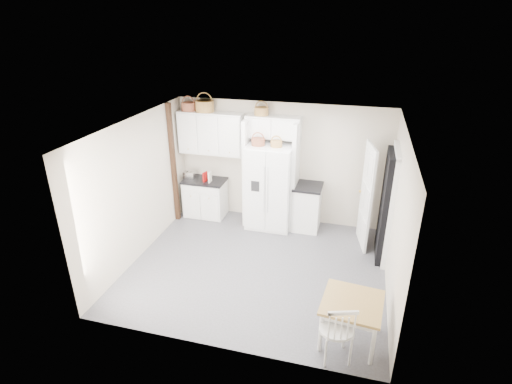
% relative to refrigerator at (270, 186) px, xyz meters
% --- Properties ---
extents(floor, '(4.50, 4.50, 0.00)m').
position_rel_refrigerator_xyz_m(floor, '(0.15, -1.62, -0.91)').
color(floor, '#404040').
rests_on(floor, ground).
extents(ceiling, '(4.50, 4.50, 0.00)m').
position_rel_refrigerator_xyz_m(ceiling, '(0.15, -1.62, 1.69)').
color(ceiling, white).
rests_on(ceiling, wall_back).
extents(wall_back, '(4.50, 0.00, 4.50)m').
position_rel_refrigerator_xyz_m(wall_back, '(0.15, 0.38, 0.39)').
color(wall_back, beige).
rests_on(wall_back, floor).
extents(wall_left, '(0.00, 4.00, 4.00)m').
position_rel_refrigerator_xyz_m(wall_left, '(-2.10, -1.62, 0.39)').
color(wall_left, beige).
rests_on(wall_left, floor).
extents(wall_right, '(0.00, 4.00, 4.00)m').
position_rel_refrigerator_xyz_m(wall_right, '(2.40, -1.62, 0.39)').
color(wall_right, beige).
rests_on(wall_right, floor).
extents(refrigerator, '(0.94, 0.75, 1.81)m').
position_rel_refrigerator_xyz_m(refrigerator, '(0.00, 0.00, 0.00)').
color(refrigerator, white).
rests_on(refrigerator, floor).
extents(base_cab_left, '(0.89, 0.56, 0.82)m').
position_rel_refrigerator_xyz_m(base_cab_left, '(-1.51, 0.08, -0.49)').
color(base_cab_left, white).
rests_on(base_cab_left, floor).
extents(base_cab_right, '(0.54, 0.64, 0.94)m').
position_rel_refrigerator_xyz_m(base_cab_right, '(0.79, 0.08, -0.44)').
color(base_cab_right, white).
rests_on(base_cab_right, floor).
extents(dining_table, '(0.87, 0.87, 0.66)m').
position_rel_refrigerator_xyz_m(dining_table, '(1.85, -3.00, -0.57)').
color(dining_table, olive).
rests_on(dining_table, floor).
extents(windsor_chair, '(0.57, 0.54, 0.95)m').
position_rel_refrigerator_xyz_m(windsor_chair, '(1.68, -3.37, -0.43)').
color(windsor_chair, white).
rests_on(windsor_chair, floor).
extents(counter_left, '(0.93, 0.60, 0.04)m').
position_rel_refrigerator_xyz_m(counter_left, '(-1.51, 0.08, -0.06)').
color(counter_left, black).
rests_on(counter_left, base_cab_left).
extents(counter_right, '(0.58, 0.69, 0.04)m').
position_rel_refrigerator_xyz_m(counter_right, '(0.79, 0.08, 0.06)').
color(counter_right, black).
rests_on(counter_right, base_cab_right).
extents(toaster, '(0.25, 0.15, 0.17)m').
position_rel_refrigerator_xyz_m(toaster, '(-1.86, 0.05, 0.04)').
color(toaster, silver).
rests_on(toaster, counter_left).
extents(cookbook_red, '(0.07, 0.15, 0.22)m').
position_rel_refrigerator_xyz_m(cookbook_red, '(-1.46, 0.00, 0.06)').
color(cookbook_red, '#980C0C').
rests_on(cookbook_red, counter_left).
extents(cookbook_cream, '(0.04, 0.15, 0.23)m').
position_rel_refrigerator_xyz_m(cookbook_cream, '(-1.34, 0.00, 0.07)').
color(cookbook_cream, silver).
rests_on(cookbook_cream, counter_left).
extents(basket_upper_a, '(0.31, 0.31, 0.17)m').
position_rel_refrigerator_xyz_m(basket_upper_a, '(-1.83, 0.21, 1.53)').
color(basket_upper_a, brown).
rests_on(basket_upper_a, upper_cabinet).
extents(basket_upper_b, '(0.39, 0.39, 0.23)m').
position_rel_refrigerator_xyz_m(basket_upper_b, '(-1.47, 0.21, 1.56)').
color(basket_upper_b, '#9B6137').
rests_on(basket_upper_b, upper_cabinet).
extents(basket_bridge_a, '(0.29, 0.29, 0.16)m').
position_rel_refrigerator_xyz_m(basket_bridge_a, '(-0.25, 0.21, 1.52)').
color(basket_bridge_a, '#9B6137').
rests_on(basket_bridge_a, bridge_cabinet).
extents(basket_fridge_a, '(0.27, 0.27, 0.15)m').
position_rel_refrigerator_xyz_m(basket_fridge_a, '(-0.24, -0.10, 0.98)').
color(basket_fridge_a, brown).
rests_on(basket_fridge_a, refrigerator).
extents(basket_fridge_b, '(0.23, 0.23, 0.12)m').
position_rel_refrigerator_xyz_m(basket_fridge_b, '(0.14, -0.10, 0.97)').
color(basket_fridge_b, '#9B6137').
rests_on(basket_fridge_b, refrigerator).
extents(upper_cabinet, '(1.40, 0.34, 0.90)m').
position_rel_refrigerator_xyz_m(upper_cabinet, '(-1.35, 0.21, 0.99)').
color(upper_cabinet, white).
rests_on(upper_cabinet, wall_back).
extents(bridge_cabinet, '(1.12, 0.34, 0.45)m').
position_rel_refrigerator_xyz_m(bridge_cabinet, '(0.00, 0.21, 1.22)').
color(bridge_cabinet, white).
rests_on(bridge_cabinet, wall_back).
extents(fridge_panel_left, '(0.08, 0.60, 2.30)m').
position_rel_refrigerator_xyz_m(fridge_panel_left, '(-0.51, 0.08, 0.24)').
color(fridge_panel_left, white).
rests_on(fridge_panel_left, floor).
extents(fridge_panel_right, '(0.08, 0.60, 2.30)m').
position_rel_refrigerator_xyz_m(fridge_panel_right, '(0.51, 0.08, 0.24)').
color(fridge_panel_right, white).
rests_on(fridge_panel_right, floor).
extents(trim_post, '(0.09, 0.09, 2.60)m').
position_rel_refrigerator_xyz_m(trim_post, '(-2.05, -0.27, 0.39)').
color(trim_post, black).
rests_on(trim_post, floor).
extents(doorway_void, '(0.18, 0.85, 2.05)m').
position_rel_refrigerator_xyz_m(doorway_void, '(2.31, -0.62, 0.12)').
color(doorway_void, black).
rests_on(doorway_void, floor).
extents(door_slab, '(0.21, 0.79, 2.05)m').
position_rel_refrigerator_xyz_m(door_slab, '(1.95, -0.28, 0.12)').
color(door_slab, white).
rests_on(door_slab, floor).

